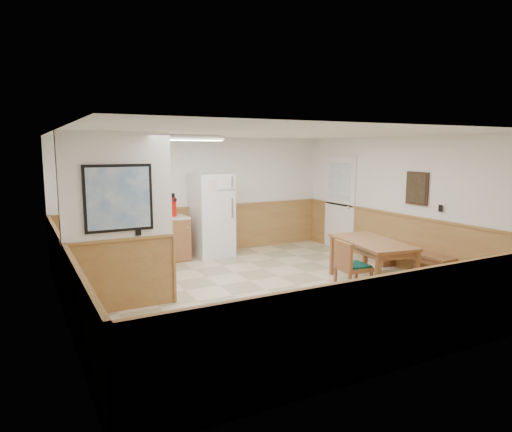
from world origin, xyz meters
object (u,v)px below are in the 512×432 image
dining_chair (349,264)px  fire_extinguisher (173,206)px  refrigerator (212,215)px  dining_table (372,246)px  soap_bottle (92,216)px  dining_bench (416,257)px

dining_chair → fire_extinguisher: (-1.69, 3.46, 0.61)m
fire_extinguisher → dining_chair: bearing=-42.7°
refrigerator → dining_table: 3.55m
soap_bottle → dining_chair: bearing=-46.8°
soap_bottle → dining_bench: bearing=-32.3°
fire_extinguisher → refrigerator: bearing=19.8°
dining_chair → soap_bottle: 4.79m
dining_bench → soap_bottle: soap_bottle is taller
dining_table → dining_chair: bearing=-149.9°
dining_table → dining_chair: 0.74m
dining_chair → refrigerator: bearing=109.0°
refrigerator → dining_chair: size_ratio=2.06×
refrigerator → dining_chair: bearing=-78.6°
refrigerator → soap_bottle: (-2.40, 0.04, 0.14)m
dining_chair → soap_bottle: soap_bottle is taller
dining_table → soap_bottle: size_ratio=7.25×
dining_table → fire_extinguisher: fire_extinguisher is taller
refrigerator → fire_extinguisher: bearing=175.9°
dining_bench → fire_extinguisher: fire_extinguisher is taller
dining_bench → soap_bottle: (-5.04, 3.19, 0.68)m
dining_table → soap_bottle: bearing=150.9°
dining_bench → dining_chair: size_ratio=1.77×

